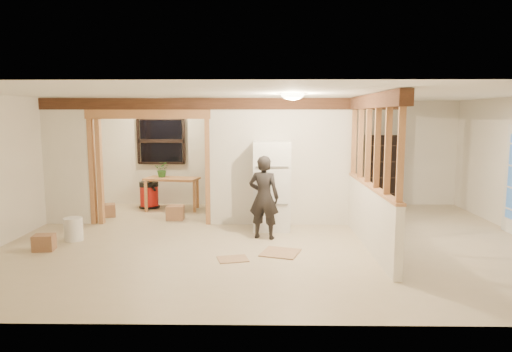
{
  "coord_description": "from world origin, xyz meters",
  "views": [
    {
      "loc": [
        -0.17,
        -7.73,
        2.16
      ],
      "look_at": [
        -0.28,
        0.4,
        1.08
      ],
      "focal_mm": 32.0,
      "sensor_mm": 36.0,
      "label": 1
    }
  ],
  "objects_px": {
    "woman": "(264,197)",
    "bookshelf": "(383,171)",
    "work_table": "(172,194)",
    "refrigerator": "(272,186)",
    "shop_vac": "(149,195)"
  },
  "relations": [
    {
      "from": "woman",
      "to": "bookshelf",
      "type": "distance_m",
      "value": 4.07
    },
    {
      "from": "work_table",
      "to": "woman",
      "type": "bearing_deg",
      "value": -37.06
    },
    {
      "from": "refrigerator",
      "to": "work_table",
      "type": "height_order",
      "value": "refrigerator"
    },
    {
      "from": "woman",
      "to": "work_table",
      "type": "relative_size",
      "value": 1.24
    },
    {
      "from": "work_table",
      "to": "shop_vac",
      "type": "relative_size",
      "value": 1.89
    },
    {
      "from": "bookshelf",
      "to": "shop_vac",
      "type": "bearing_deg",
      "value": -177.0
    },
    {
      "from": "refrigerator",
      "to": "bookshelf",
      "type": "relative_size",
      "value": 0.99
    },
    {
      "from": "refrigerator",
      "to": "woman",
      "type": "relative_size",
      "value": 1.14
    },
    {
      "from": "refrigerator",
      "to": "bookshelf",
      "type": "distance_m",
      "value": 3.5
    },
    {
      "from": "bookshelf",
      "to": "work_table",
      "type": "bearing_deg",
      "value": -174.19
    },
    {
      "from": "shop_vac",
      "to": "bookshelf",
      "type": "distance_m",
      "value": 5.55
    },
    {
      "from": "refrigerator",
      "to": "woman",
      "type": "height_order",
      "value": "refrigerator"
    },
    {
      "from": "refrigerator",
      "to": "work_table",
      "type": "relative_size",
      "value": 1.41
    },
    {
      "from": "woman",
      "to": "refrigerator",
      "type": "bearing_deg",
      "value": -87.9
    },
    {
      "from": "refrigerator",
      "to": "work_table",
      "type": "xyz_separation_m",
      "value": [
        -2.24,
        1.73,
        -0.46
      ]
    }
  ]
}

